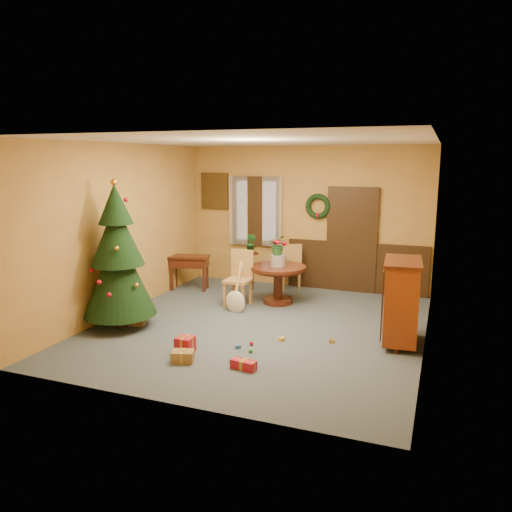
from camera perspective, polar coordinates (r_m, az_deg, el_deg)
The scene contains 21 objects.
room_envelope at distance 10.25m, azimuth 6.81°, elevation 2.44°, with size 5.50×5.50×5.50m.
dining_table at distance 9.20m, azimuth 2.54°, elevation -2.44°, with size 1.02×1.02×0.70m.
urn at distance 9.13m, azimuth 2.56°, elevation -0.52°, with size 0.28×0.28×0.21m, color slate.
centerpiece_plant at distance 9.08m, azimuth 2.58°, elevation 1.27°, with size 0.34×0.29×0.37m, color #1E4C23.
chair_near at distance 9.08m, azimuth -1.88°, elevation -2.29°, with size 0.45×0.45×1.01m.
chair_far at distance 10.20m, azimuth 3.94°, elevation -1.00°, with size 0.56×0.56×0.96m.
guitar at distance 8.69m, azimuth -2.38°, elevation -3.69°, with size 0.36×0.17×0.85m, color beige, non-canonical shape.
plant_stand at distance 10.17m, azimuth -0.55°, elevation -1.22°, with size 0.30×0.30×0.76m.
stand_plant at distance 10.08m, azimuth -0.56°, elevation 1.50°, with size 0.22×0.18×0.40m, color #19471E.
christmas_tree at distance 8.06m, azimuth -15.50°, elevation -0.26°, with size 1.13×1.13×2.34m.
writing_desk at distance 10.24m, azimuth -7.63°, elevation -0.93°, with size 0.86×0.55×0.70m.
sideboard at distance 7.44m, azimuth 16.26°, elevation -4.79°, with size 0.58×1.00×1.23m.
gift_a at distance 6.77m, azimuth -8.35°, elevation -11.27°, with size 0.33×0.28×0.15m.
gift_b at distance 7.05m, azimuth -8.10°, elevation -10.01°, with size 0.23×0.23×0.23m.
gift_c at distance 8.32m, azimuth -13.46°, elevation -7.27°, with size 0.27×0.22×0.13m.
gift_d at distance 6.50m, azimuth -1.45°, elevation -12.29°, with size 0.35×0.19×0.12m.
toy_a at distance 7.17m, azimuth -2.07°, elevation -10.31°, with size 0.08×0.05×0.05m, color #2762AD.
toy_b at distance 7.01m, azimuth -0.62°, elevation -10.77°, with size 0.06×0.06×0.06m, color #238137.
toy_c at distance 7.45m, azimuth 2.95°, elevation -9.47°, with size 0.08×0.05×0.05m, color gold.
toy_d at distance 7.27m, azimuth -0.53°, elevation -9.94°, with size 0.06×0.06×0.06m, color red.
toy_e at distance 7.43m, azimuth 8.67°, elevation -9.63°, with size 0.08×0.05×0.05m, color gold.
Camera 1 is at (2.65, -7.14, 2.63)m, focal length 35.00 mm.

